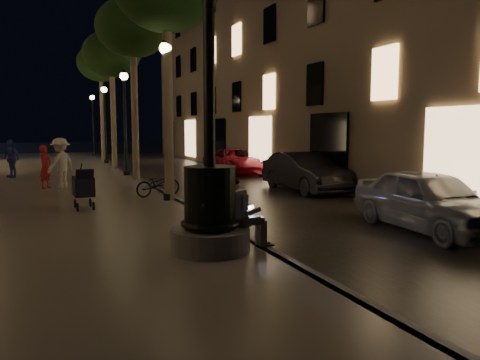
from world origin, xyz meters
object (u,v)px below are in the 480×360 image
car_front (429,200)px  pedestrian_red (46,167)px  fountain_lamppost (210,194)px  lamp_curb_b (125,108)px  tree_second (133,29)px  pedestrian_blue (11,159)px  tree_third (112,55)px  lamp_curb_c (105,113)px  seated_man_laptop (242,210)px  car_third (234,161)px  bicycle (158,184)px  tree_far (101,64)px  stroller (84,187)px  lamp_curb_d (93,116)px  lamp_curb_a (166,98)px  car_second (305,172)px  pedestrian_white (61,163)px

car_front → pedestrian_red: bearing=133.8°
fountain_lamppost → lamp_curb_b: 14.16m
tree_second → pedestrian_blue: 7.74m
tree_third → lamp_curb_c: size_ratio=1.50×
seated_man_laptop → car_third: 15.51m
car_front → bicycle: size_ratio=2.78×
tree_far → car_front: bearing=-78.9°
tree_third → lamp_curb_b: tree_third is taller
stroller → pedestrian_red: size_ratio=0.78×
lamp_curb_d → stroller: lamp_curb_d is taller
tree_far → lamp_curb_a: tree_far is taller
stroller → car_second: (7.95, 2.03, -0.08)m
tree_second → car_third: bearing=24.6°
tree_third → pedestrian_blue: bearing=-146.5°
car_front → pedestrian_white: bearing=132.0°
seated_man_laptop → car_second: seated_man_laptop is taller
lamp_curb_d → pedestrian_white: 20.04m
tree_second → lamp_curb_d: size_ratio=1.54×
tree_far → lamp_curb_d: bearing=90.8°
tree_third → car_third: size_ratio=1.54×
car_front → car_third: car_front is taller
seated_man_laptop → tree_third: (0.09, 18.00, 5.25)m
car_front → car_second: (0.79, 6.93, 0.01)m
car_third → pedestrian_white: pedestrian_white is taller
car_third → tree_second: bearing=-154.0°
stroller → seated_man_laptop: bearing=-68.5°
tree_third → car_front: size_ratio=1.71×
lamp_curb_a → lamp_curb_c: 16.00m
lamp_curb_b → seated_man_laptop: bearing=-90.4°
stroller → pedestrian_white: pedestrian_white is taller
lamp_curb_b → pedestrian_blue: bearing=170.1°
tree_third → car_third: bearing=-32.7°
car_third → pedestrian_blue: 10.29m
lamp_curb_d → pedestrian_blue: 16.05m
seated_man_laptop → pedestrian_white: 10.66m
car_second → bicycle: bearing=-174.8°
pedestrian_red → lamp_curb_d: bearing=23.1°
lamp_curb_c → pedestrian_blue: (-4.78, -7.16, -2.21)m
car_front → lamp_curb_a: bearing=134.6°
tree_second → lamp_curb_a: (-0.10, -6.00, -3.10)m
lamp_curb_b → pedestrian_white: 5.16m
tree_second → tree_third: bearing=91.0°
pedestrian_white → car_second: bearing=115.2°
lamp_curb_c → stroller: (-2.45, -16.67, -2.43)m
stroller → car_second: car_second is taller
pedestrian_red → pedestrian_white: size_ratio=0.86×
lamp_curb_b → tree_third: bearing=90.0°
bicycle → lamp_curb_b: bearing=-15.9°
tree_far → lamp_curb_c: size_ratio=1.56×
fountain_lamppost → pedestrian_red: 10.63m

